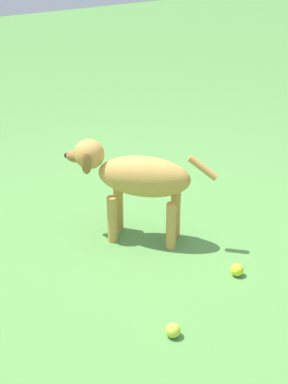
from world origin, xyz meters
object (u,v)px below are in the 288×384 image
at_px(dog, 135,177).
at_px(tennis_ball_1, 136,174).
at_px(tennis_ball_0, 237,270).
at_px(tennis_ball_3, 173,330).

distance_m(dog, tennis_ball_1, 0.85).
bearing_deg(tennis_ball_1, dog, 147.56).
relative_size(tennis_ball_0, tennis_ball_3, 1.00).
bearing_deg(tennis_ball_0, tennis_ball_3, 110.63).
distance_m(tennis_ball_1, tennis_ball_3, 1.62).
height_order(dog, tennis_ball_0, dog).
xyz_separation_m(dog, tennis_ball_0, (-0.59, -0.23, -0.34)).
relative_size(dog, tennis_ball_0, 9.58).
relative_size(dog, tennis_ball_3, 9.58).
height_order(dog, tennis_ball_1, dog).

